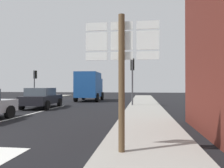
{
  "coord_description": "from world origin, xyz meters",
  "views": [
    {
      "loc": [
        6.32,
        -5.12,
        1.6
      ],
      "look_at": [
        4.28,
        9.63,
        1.74
      ],
      "focal_mm": 34.93,
      "sensor_mm": 36.0,
      "label": 1
    }
  ],
  "objects_px": {
    "delivery_truck": "(89,86)",
    "traffic_light_near_right": "(132,71)",
    "route_sign_post": "(122,68)",
    "traffic_light_far_left": "(35,78)",
    "sedan_far": "(42,98)"
  },
  "relations": [
    {
      "from": "sedan_far",
      "to": "traffic_light_near_right",
      "type": "xyz_separation_m",
      "value": [
        6.51,
        1.94,
        2.01
      ]
    },
    {
      "from": "delivery_truck",
      "to": "route_sign_post",
      "type": "height_order",
      "value": "route_sign_post"
    },
    {
      "from": "sedan_far",
      "to": "delivery_truck",
      "type": "xyz_separation_m",
      "value": [
        1.61,
        7.92,
        0.89
      ]
    },
    {
      "from": "route_sign_post",
      "to": "traffic_light_far_left",
      "type": "xyz_separation_m",
      "value": [
        -11.44,
        18.1,
        0.48
      ]
    },
    {
      "from": "sedan_far",
      "to": "route_sign_post",
      "type": "relative_size",
      "value": 1.35
    },
    {
      "from": "delivery_truck",
      "to": "traffic_light_near_right",
      "type": "bearing_deg",
      "value": -50.67
    },
    {
      "from": "sedan_far",
      "to": "traffic_light_near_right",
      "type": "distance_m",
      "value": 7.08
    },
    {
      "from": "route_sign_post",
      "to": "traffic_light_near_right",
      "type": "xyz_separation_m",
      "value": [
        -0.29,
        12.11,
        0.76
      ]
    },
    {
      "from": "sedan_far",
      "to": "traffic_light_near_right",
      "type": "relative_size",
      "value": 1.15
    },
    {
      "from": "sedan_far",
      "to": "delivery_truck",
      "type": "distance_m",
      "value": 8.13
    },
    {
      "from": "route_sign_post",
      "to": "traffic_light_near_right",
      "type": "bearing_deg",
      "value": 91.38
    },
    {
      "from": "route_sign_post",
      "to": "traffic_light_far_left",
      "type": "relative_size",
      "value": 0.96
    },
    {
      "from": "sedan_far",
      "to": "traffic_light_near_right",
      "type": "height_order",
      "value": "traffic_light_near_right"
    },
    {
      "from": "route_sign_post",
      "to": "traffic_light_near_right",
      "type": "distance_m",
      "value": 12.14
    },
    {
      "from": "route_sign_post",
      "to": "delivery_truck",
      "type": "bearing_deg",
      "value": 106.01
    }
  ]
}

